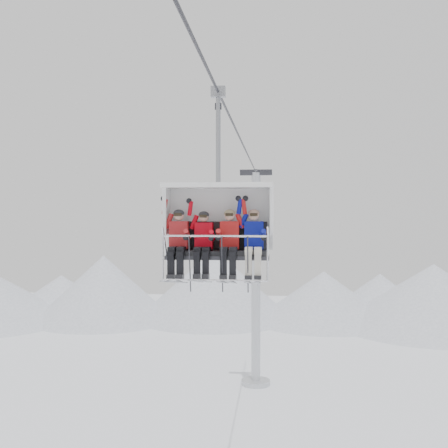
# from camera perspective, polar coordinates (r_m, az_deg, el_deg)

# --- Properties ---
(ridgeline) EXTENTS (72.00, 21.00, 7.00)m
(ridgeline) POSITION_cam_1_polar(r_m,az_deg,el_deg) (55.68, 2.32, -7.07)
(ridgeline) COLOR silver
(ridgeline) RESTS_ON ground
(lift_tower_right) EXTENTS (2.00, 1.80, 13.48)m
(lift_tower_right) POSITION_cam_1_polar(r_m,az_deg,el_deg) (35.37, 3.26, -7.00)
(lift_tower_right) COLOR #B9BCC1
(lift_tower_right) RESTS_ON ground
(haul_cable) EXTENTS (0.06, 50.00, 0.06)m
(haul_cable) POSITION_cam_1_polar(r_m,az_deg,el_deg) (13.29, 0.00, 12.07)
(haul_cable) COLOR #2F2F35
(haul_cable) RESTS_ON lift_tower_left
(chairlift_carrier) EXTENTS (2.27, 1.17, 3.98)m
(chairlift_carrier) POSITION_cam_1_polar(r_m,az_deg,el_deg) (11.84, -0.53, 0.54)
(chairlift_carrier) COLOR black
(chairlift_carrier) RESTS_ON haul_cable
(skier_far_left) EXTENTS (0.39, 1.69, 1.56)m
(skier_far_left) POSITION_cam_1_polar(r_m,az_deg,el_deg) (11.66, -4.68, -1.75)
(skier_far_left) COLOR #AF1E21
(skier_far_left) RESTS_ON chairlift_carrier
(skier_center_left) EXTENTS (0.37, 1.69, 1.51)m
(skier_center_left) POSITION_cam_1_polar(r_m,az_deg,el_deg) (11.58, -2.12, -1.85)
(skier_center_left) COLOR red
(skier_center_left) RESTS_ON chairlift_carrier
(skier_center_right) EXTENTS (0.39, 1.69, 1.56)m
(skier_center_right) POSITION_cam_1_polar(r_m,az_deg,el_deg) (11.53, 0.55, -1.78)
(skier_center_right) COLOR red
(skier_center_right) RESTS_ON chairlift_carrier
(skier_far_right) EXTENTS (0.39, 1.69, 1.56)m
(skier_far_right) POSITION_cam_1_polar(r_m,az_deg,el_deg) (11.50, 3.04, -1.79)
(skier_far_right) COLOR #0C148D
(skier_far_right) RESTS_ON chairlift_carrier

